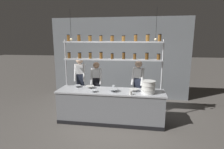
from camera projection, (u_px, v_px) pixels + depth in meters
The scene contains 16 objects.
ground_plane at pixel (110, 121), 5.04m from camera, with size 40.00×40.00×0.00m, color #5B5651.
back_wall at pixel (119, 59), 6.87m from camera, with size 5.38×0.12×3.15m, color gray.
prep_counter at pixel (110, 106), 4.95m from camera, with size 2.98×0.76×0.92m.
spice_shelf_unit at pixel (112, 52), 4.98m from camera, with size 2.86×0.28×2.46m.
chef_left at pixel (80, 79), 5.74m from camera, with size 0.40×0.33×1.76m.
chef_center at pixel (97, 83), 5.68m from camera, with size 0.38×0.30×1.61m.
chef_right at pixel (138, 84), 5.35m from camera, with size 0.41×0.34×1.70m.
container_stack at pixel (148, 87), 4.57m from camera, with size 0.37×0.37×0.34m.
prep_bowl_near_left at pixel (90, 87), 5.09m from camera, with size 0.25×0.25×0.07m.
prep_bowl_center_front at pixel (113, 90), 4.75m from camera, with size 0.28×0.28×0.08m.
prep_bowl_center_back at pixel (94, 91), 4.71m from camera, with size 0.19×0.19×0.05m.
prep_bowl_near_right at pixel (77, 86), 5.20m from camera, with size 0.21×0.21×0.06m.
prep_bowl_far_left at pixel (134, 90), 4.76m from camera, with size 0.26×0.26×0.07m.
serving_cup_front at pixel (114, 87), 5.10m from camera, with size 0.08×0.08×0.08m.
serving_cup_by_board at pixel (131, 93), 4.47m from camera, with size 0.09×0.09×0.10m.
pendant_light_row at pixel (112, 38), 4.57m from camera, with size 2.32×0.07×0.82m.
Camera 1 is at (0.74, -4.62, 2.30)m, focal length 28.00 mm.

